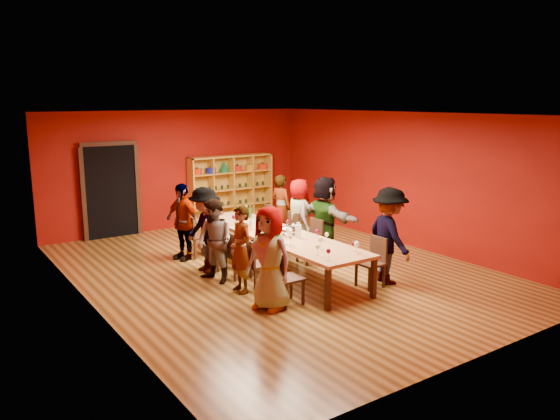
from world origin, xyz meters
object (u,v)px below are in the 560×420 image
at_px(chair_person_left_4, 195,234).
at_px(person_right_2, 325,218).
at_px(person_right_4, 281,208).
at_px(chair_person_left_1, 254,262).
at_px(tasting_table, 277,235).
at_px(chair_person_right_2, 312,238).
at_px(person_left_4, 183,222).
at_px(chair_person_right_4, 265,222).
at_px(chair_person_left_2, 234,252).
at_px(chair_person_left_0, 284,275).
at_px(shelving_unit, 230,186).
at_px(person_left_2, 215,241).
at_px(spittoon_bowl, 288,230).
at_px(chair_person_right_3, 289,231).
at_px(person_left_1, 241,249).
at_px(wine_bottle, 250,213).
at_px(person_right_3, 299,216).
at_px(person_right_0, 389,236).
at_px(person_left_3, 205,230).
at_px(chair_person_right_0, 374,259).
at_px(chair_person_left_3, 217,244).
at_px(person_left_0, 270,258).

height_order(chair_person_left_4, person_right_2, person_right_2).
bearing_deg(person_right_4, chair_person_left_1, 126.69).
xyz_separation_m(tasting_table, chair_person_right_2, (0.91, 0.05, -0.20)).
bearing_deg(person_left_4, chair_person_right_4, 76.05).
relative_size(chair_person_left_2, chair_person_right_2, 1.00).
bearing_deg(chair_person_left_0, shelving_unit, 68.64).
bearing_deg(person_left_2, spittoon_bowl, 65.83).
bearing_deg(chair_person_right_3, person_left_4, 157.63).
height_order(tasting_table, person_left_1, person_left_1).
xyz_separation_m(shelving_unit, wine_bottle, (-1.14, -2.92, -0.12)).
height_order(person_left_2, chair_person_right_2, person_left_2).
bearing_deg(person_right_3, chair_person_left_1, 143.12).
xyz_separation_m(tasting_table, person_right_0, (1.27, -1.73, 0.17)).
relative_size(chair_person_left_2, spittoon_bowl, 2.65).
distance_m(person_left_3, chair_person_right_2, 2.20).
xyz_separation_m(chair_person_right_0, chair_person_right_3, (0.00, 2.59, 0.00)).
height_order(tasting_table, person_left_3, person_left_3).
bearing_deg(chair_person_right_4, person_right_2, -79.76).
height_order(chair_person_left_2, person_right_3, person_right_3).
relative_size(chair_person_left_2, person_right_0, 0.51).
relative_size(chair_person_left_2, chair_person_right_3, 1.00).
distance_m(chair_person_left_4, chair_person_right_4, 1.82).
relative_size(tasting_table, chair_person_right_4, 5.06).
distance_m(chair_person_left_2, person_right_3, 2.24).
height_order(tasting_table, person_right_0, person_right_0).
bearing_deg(person_right_4, shelving_unit, -12.19).
height_order(tasting_table, chair_person_left_4, chair_person_left_4).
relative_size(person_left_3, wine_bottle, 5.42).
relative_size(person_right_0, chair_person_right_4, 1.96).
bearing_deg(person_right_2, chair_person_right_2, 90.27).
bearing_deg(person_left_2, shelving_unit, 134.28).
bearing_deg(chair_person_right_0, chair_person_right_3, 90.00).
xyz_separation_m(chair_person_right_3, spittoon_bowl, (-0.80, -1.08, 0.33)).
xyz_separation_m(chair_person_left_1, person_left_4, (-0.27, 2.38, 0.30)).
bearing_deg(shelving_unit, person_right_2, -92.25).
distance_m(chair_person_left_3, person_right_2, 2.27).
bearing_deg(chair_person_right_4, chair_person_left_1, -126.29).
distance_m(chair_person_left_0, chair_person_right_3, 3.04).
height_order(person_left_0, wine_bottle, person_left_0).
bearing_deg(person_left_4, shelving_unit, 118.59).
bearing_deg(chair_person_right_3, chair_person_left_0, -126.73).
bearing_deg(chair_person_right_4, person_right_0, -84.20).
height_order(chair_person_left_0, person_left_1, person_left_1).
xyz_separation_m(person_left_4, person_right_2, (2.41, -1.66, 0.07)).
distance_m(chair_person_right_4, spittoon_bowl, 2.22).
bearing_deg(person_left_3, chair_person_left_1, 5.85).
height_order(person_left_0, chair_person_left_2, person_left_0).
bearing_deg(chair_person_left_3, shelving_unit, 57.34).
bearing_deg(wine_bottle, person_right_0, -72.00).
relative_size(shelving_unit, chair_person_left_4, 2.70).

